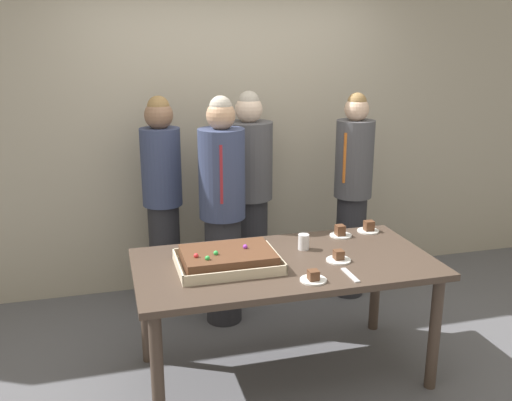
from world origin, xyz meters
name	(u,v)px	position (x,y,z in m)	size (l,w,h in m)	color
ground_plane	(283,373)	(0.00, 0.00, 0.00)	(12.00, 12.00, 0.00)	#5B5B60
interior_back_panel	(226,110)	(0.00, 1.60, 1.50)	(8.00, 0.12, 3.00)	#B2A893
party_table	(285,274)	(0.00, 0.00, 0.69)	(1.81, 0.93, 0.77)	#47382D
sheet_cake	(228,259)	(-0.35, 0.01, 0.82)	(0.60, 0.44, 0.12)	beige
plated_slice_near_left	(313,278)	(0.06, -0.32, 0.79)	(0.15, 0.15, 0.07)	white
plated_slice_near_right	(339,258)	(0.31, -0.08, 0.79)	(0.15, 0.15, 0.07)	white
plated_slice_far_left	(368,228)	(0.73, 0.36, 0.80)	(0.15, 0.15, 0.08)	white
plated_slice_far_right	(340,233)	(0.50, 0.32, 0.80)	(0.15, 0.15, 0.08)	white
drink_cup_nearest	(304,242)	(0.18, 0.16, 0.82)	(0.07, 0.07, 0.10)	white
cake_server_utensil	(350,275)	(0.29, -0.31, 0.78)	(0.03, 0.20, 0.01)	silver
person_serving_front	(163,199)	(-0.60, 1.19, 0.89)	(0.30, 0.30, 1.67)	#28282D
person_green_shirt_behind	(249,194)	(0.09, 1.21, 0.87)	(0.38, 0.38, 1.69)	#28282D
person_striped_tie_right	(353,193)	(0.89, 0.98, 0.88)	(0.30, 0.30, 1.68)	#28282D
person_far_right_suit	(222,209)	(-0.21, 0.81, 0.88)	(0.33, 0.33, 1.70)	#28282D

